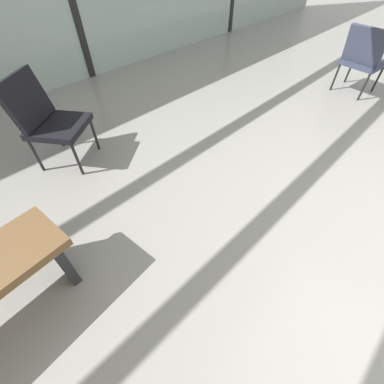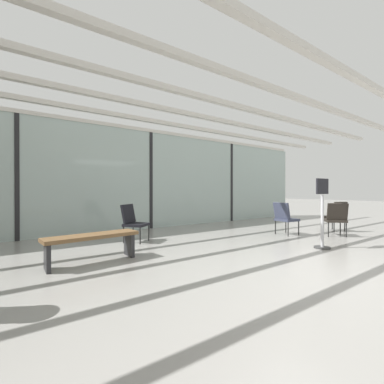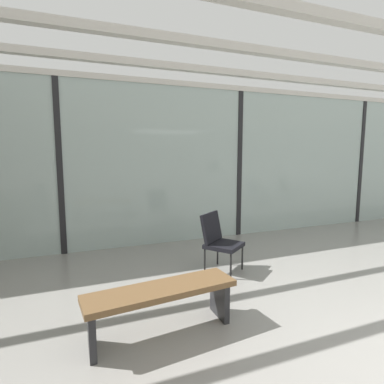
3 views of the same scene
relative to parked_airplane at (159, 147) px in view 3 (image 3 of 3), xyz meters
The scene contains 7 objects.
glass_curtain_wall 5.65m from the parked_airplane, 87.88° to the right, with size 14.00×0.08×3.02m, color #A3B7B2.
window_mullion_0 6.53m from the parked_airplane, 120.33° to the right, with size 0.10×0.12×3.02m, color black.
window_mullion_1 5.65m from the parked_airplane, 87.88° to the right, with size 0.10×0.12×3.02m, color black.
window_mullion_2 6.75m from the parked_airplane, 56.61° to the right, with size 0.10×0.12×3.02m, color black.
parked_airplane is the anchor object (origin of this frame).
lounge_chair_0 7.57m from the parked_airplane, 98.47° to the right, with size 0.70×0.71×0.87m.
waiting_bench 9.07m from the parked_airplane, 105.20° to the right, with size 1.53×0.56×0.47m.
Camera 3 is at (-3.31, -0.56, 1.78)m, focal length 28.86 mm.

